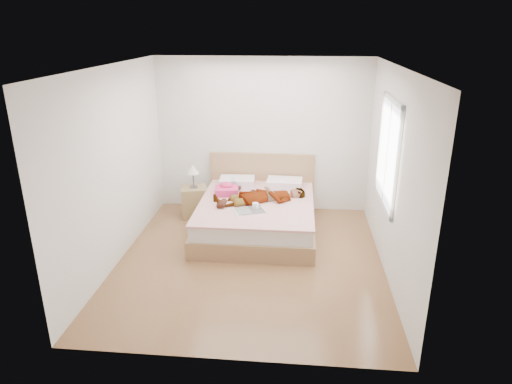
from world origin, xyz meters
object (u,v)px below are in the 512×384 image
woman (262,194)px  magazine (250,211)px  phone (233,180)px  bed (257,213)px  nightstand (194,199)px  towel (227,190)px  plush_toy (222,203)px  coffee_mug (256,206)px

woman → magazine: (-0.13, -0.46, -0.09)m
woman → phone: 0.65m
bed → nightstand: size_ratio=2.30×
bed → phone: bearing=138.7°
woman → towel: woman is taller
towel → plush_toy: (0.02, -0.56, -0.01)m
woman → magazine: size_ratio=2.79×
bed → nightstand: (-1.11, 0.45, 0.02)m
woman → nightstand: 1.31m
nightstand → phone: bearing=-6.0°
phone → nightstand: (-0.68, 0.07, -0.40)m
towel → coffee_mug: towel is taller
phone → bed: bearing=-63.0°
bed → nightstand: 1.19m
towel → woman: bearing=-19.8°
magazine → coffee_mug: size_ratio=3.85×
phone → coffee_mug: size_ratio=0.72×
woman → coffee_mug: 0.40m
coffee_mug → nightstand: bearing=142.4°
woman → nightstand: nightstand is taller
woman → magazine: 0.49m
towel → coffee_mug: bearing=-48.9°
woman → bed: 0.34m
phone → towel: 0.23m
coffee_mug → magazine: bearing=-139.9°
phone → plush_toy: size_ratio=0.42×
plush_toy → nightstand: nightstand is taller
magazine → bed: bearing=82.6°
nightstand → plush_toy: bearing=-53.2°
phone → coffee_mug: phone is taller
woman → coffee_mug: (-0.05, -0.39, -0.05)m
towel → nightstand: (-0.60, 0.26, -0.29)m
bed → magazine: size_ratio=3.94×
magazine → plush_toy: plush_toy is taller
magazine → coffee_mug: coffee_mug is taller
plush_toy → woman: bearing=31.8°
phone → coffee_mug: 0.92m
bed → plush_toy: (-0.49, -0.37, 0.30)m
coffee_mug → nightstand: (-1.12, 0.87, -0.26)m
magazine → nightstand: size_ratio=0.58×
towel → nightstand: nightstand is taller
woman → bed: bed is taller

